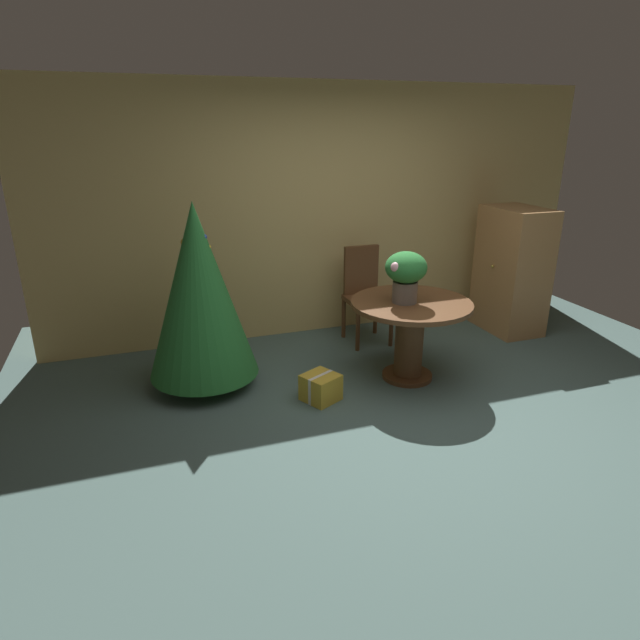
% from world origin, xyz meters
% --- Properties ---
extents(ground_plane, '(6.60, 6.60, 0.00)m').
position_xyz_m(ground_plane, '(0.00, 0.00, 0.00)').
color(ground_plane, '#4C6660').
extents(back_wall_panel, '(6.00, 0.10, 2.60)m').
position_xyz_m(back_wall_panel, '(0.00, 2.20, 1.30)').
color(back_wall_panel, tan).
rests_on(back_wall_panel, ground_plane).
extents(round_dining_table, '(1.06, 1.06, 0.73)m').
position_xyz_m(round_dining_table, '(0.25, 0.72, 0.50)').
color(round_dining_table, brown).
rests_on(round_dining_table, ground_plane).
extents(flower_vase, '(0.36, 0.36, 0.44)m').
position_xyz_m(flower_vase, '(0.17, 0.72, 1.00)').
color(flower_vase, '#665B51').
rests_on(flower_vase, round_dining_table).
extents(wooden_chair_far, '(0.42, 0.43, 1.00)m').
position_xyz_m(wooden_chair_far, '(0.25, 1.72, 0.54)').
color(wooden_chair_far, brown).
rests_on(wooden_chair_far, ground_plane).
extents(holiday_tree, '(0.94, 0.94, 1.61)m').
position_xyz_m(holiday_tree, '(-1.51, 1.17, 0.87)').
color(holiday_tree, brown).
rests_on(holiday_tree, ground_plane).
extents(gift_box_gold, '(0.36, 0.36, 0.23)m').
position_xyz_m(gift_box_gold, '(-0.64, 0.57, 0.11)').
color(gift_box_gold, gold).
rests_on(gift_box_gold, ground_plane).
extents(wooden_cabinet, '(0.53, 0.74, 1.36)m').
position_xyz_m(wooden_cabinet, '(1.89, 1.48, 0.68)').
color(wooden_cabinet, '#B27F4C').
rests_on(wooden_cabinet, ground_plane).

